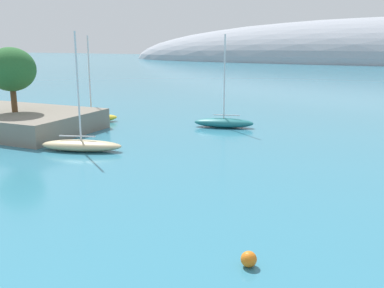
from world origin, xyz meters
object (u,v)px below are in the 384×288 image
Objects in this scene: sailboat_sand_near_shore at (81,145)px; sailboat_teal_outer_mooring at (224,122)px; tree_clump_shore at (11,70)px; mooring_buoy_orange at (249,259)px; sailboat_yellow_mid_mooring at (92,118)px.

sailboat_teal_outer_mooring is (7.94, 15.74, 0.04)m from sailboat_sand_near_shore.
sailboat_teal_outer_mooring reaches higher than tree_clump_shore.
mooring_buoy_orange is (12.04, -29.74, -0.28)m from sailboat_teal_outer_mooring.
sailboat_yellow_mid_mooring reaches higher than tree_clump_shore.
sailboat_teal_outer_mooring reaches higher than sailboat_yellow_mid_mooring.
sailboat_sand_near_shore is 1.01× the size of sailboat_teal_outer_mooring.
sailboat_yellow_mid_mooring reaches higher than mooring_buoy_orange.
sailboat_sand_near_shore reaches higher than tree_clump_shore.
sailboat_sand_near_shore is (11.98, -4.12, -6.17)m from tree_clump_shore.
sailboat_teal_outer_mooring reaches higher than mooring_buoy_orange.
tree_clump_shore is at bearing 143.95° from sailboat_sand_near_shore.
sailboat_yellow_mid_mooring is at bearing 62.69° from tree_clump_shore.
mooring_buoy_orange is (27.84, -26.09, -0.25)m from sailboat_yellow_mid_mooring.
sailboat_sand_near_shore is 14.42m from sailboat_yellow_mid_mooring.
sailboat_teal_outer_mooring is 32.09m from mooring_buoy_orange.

